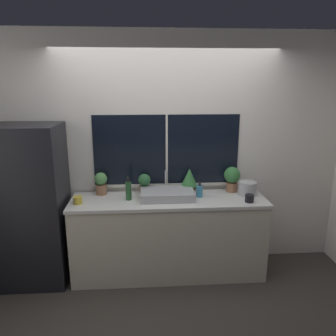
{
  "coord_description": "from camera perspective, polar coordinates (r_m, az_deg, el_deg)",
  "views": [
    {
      "loc": [
        -0.25,
        -3.09,
        2.13
      ],
      "look_at": [
        -0.01,
        0.28,
        1.25
      ],
      "focal_mm": 35.0,
      "sensor_mm": 36.0,
      "label": 1
    }
  ],
  "objects": [
    {
      "name": "mug_yellow",
      "position": [
        3.57,
        -15.43,
        -5.41
      ],
      "size": [
        0.09,
        0.09,
        0.08
      ],
      "color": "gold",
      "rests_on": "counter"
    },
    {
      "name": "potted_plant_far_left",
      "position": [
        3.78,
        -11.58,
        -2.52
      ],
      "size": [
        0.14,
        0.14,
        0.26
      ],
      "color": "#9E6B4C",
      "rests_on": "counter"
    },
    {
      "name": "potted_plant_far_right",
      "position": [
        3.87,
        11.1,
        -1.61
      ],
      "size": [
        0.19,
        0.19,
        0.29
      ],
      "color": "#9E6B4C",
      "rests_on": "counter"
    },
    {
      "name": "wall_right",
      "position": [
        5.21,
        22.63,
        4.81
      ],
      "size": [
        0.06,
        7.0,
        2.7
      ],
      "color": "silver",
      "rests_on": "ground_plane"
    },
    {
      "name": "counter",
      "position": [
        3.78,
        0.11,
        -11.84
      ],
      "size": [
        2.14,
        0.58,
        0.9
      ],
      "color": "beige",
      "rests_on": "ground_plane"
    },
    {
      "name": "potted_plant_center_left",
      "position": [
        3.75,
        -4.14,
        -2.57
      ],
      "size": [
        0.14,
        0.14,
        0.23
      ],
      "color": "#9E6B4C",
      "rests_on": "counter"
    },
    {
      "name": "refrigerator",
      "position": [
        3.8,
        -22.54,
        -6.07
      ],
      "size": [
        0.69,
        0.62,
        1.73
      ],
      "color": "black",
      "rests_on": "ground_plane"
    },
    {
      "name": "potted_plant_center_right",
      "position": [
        3.77,
        3.74,
        -1.88
      ],
      "size": [
        0.19,
        0.19,
        0.28
      ],
      "color": "#9E6B4C",
      "rests_on": "counter"
    },
    {
      "name": "ground_plane",
      "position": [
        3.77,
        0.44,
        -19.92
      ],
      "size": [
        14.0,
        14.0,
        0.0
      ],
      "primitive_type": "plane",
      "color": "#38332D"
    },
    {
      "name": "sink",
      "position": [
        3.61,
        -0.15,
        -4.55
      ],
      "size": [
        0.58,
        0.43,
        0.26
      ],
      "color": "#ADADB2",
      "rests_on": "counter"
    },
    {
      "name": "kettle",
      "position": [
        3.8,
        13.67,
        -3.4
      ],
      "size": [
        0.2,
        0.2,
        0.17
      ],
      "color": "#B2B2B7",
      "rests_on": "counter"
    },
    {
      "name": "wall_back",
      "position": [
        3.81,
        -0.26,
        2.71
      ],
      "size": [
        8.0,
        0.09,
        2.7
      ],
      "color": "silver",
      "rests_on": "ground_plane"
    },
    {
      "name": "wall_left",
      "position": [
        5.01,
        -25.58,
        4.15
      ],
      "size": [
        0.06,
        7.0,
        2.7
      ],
      "color": "silver",
      "rests_on": "ground_plane"
    },
    {
      "name": "mug_black",
      "position": [
        3.6,
        13.99,
        -5.15
      ],
      "size": [
        0.09,
        0.09,
        0.08
      ],
      "color": "black",
      "rests_on": "counter"
    },
    {
      "name": "bottle_tall",
      "position": [
        3.56,
        -6.88,
        -3.88
      ],
      "size": [
        0.06,
        0.06,
        0.26
      ],
      "color": "#235128",
      "rests_on": "counter"
    },
    {
      "name": "soap_bottle",
      "position": [
        3.66,
        5.5,
        -3.99
      ],
      "size": [
        0.07,
        0.07,
        0.16
      ],
      "color": "teal",
      "rests_on": "counter"
    }
  ]
}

